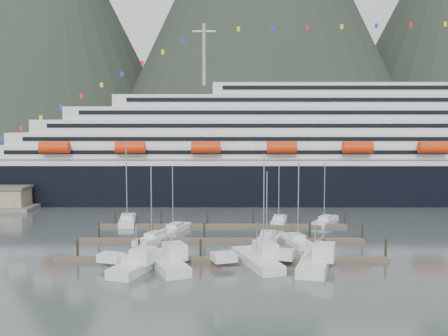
{
  "coord_description": "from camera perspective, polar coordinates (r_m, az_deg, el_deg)",
  "views": [
    {
      "loc": [
        -4.38,
        -84.07,
        19.29
      ],
      "look_at": [
        -4.68,
        22.0,
        11.01
      ],
      "focal_mm": 42.0,
      "sensor_mm": 36.0,
      "label": 1
    }
  ],
  "objects": [
    {
      "name": "dock_far",
      "position": [
        101.91,
        -0.15,
        -6.27
      ],
      "size": [
        48.18,
        2.28,
        3.2
      ],
      "color": "#4A3A2F",
      "rests_on": "ground"
    },
    {
      "name": "sailboat_d",
      "position": [
        86.1,
        4.51,
        -8.2
      ],
      "size": [
        6.03,
        11.45,
        15.58
      ],
      "rotation": [
        0.0,
        0.0,
        1.25
      ],
      "color": "silver",
      "rests_on": "ground"
    },
    {
      "name": "mountains",
      "position": [
        690.23,
        5.09,
        16.5
      ],
      "size": [
        870.0,
        440.0,
        420.0
      ],
      "color": "#222C21",
      "rests_on": "ground"
    },
    {
      "name": "sailboat_h",
      "position": [
        88.11,
        7.8,
        -7.93
      ],
      "size": [
        5.19,
        10.15,
        14.29
      ],
      "rotation": [
        0.0,
        0.0,
        1.83
      ],
      "color": "silver",
      "rests_on": "ground"
    },
    {
      "name": "dock_near",
      "position": [
        76.52,
        -0.26,
        -9.9
      ],
      "size": [
        48.18,
        2.28,
        3.2
      ],
      "color": "#4A3A2F",
      "rests_on": "ground"
    },
    {
      "name": "trawler_b",
      "position": [
        72.54,
        -9.6,
        -10.31
      ],
      "size": [
        8.88,
        10.88,
        6.7
      ],
      "rotation": [
        0.0,
        0.0,
        1.24
      ],
      "color": "silver",
      "rests_on": "ground"
    },
    {
      "name": "sailboat_f",
      "position": [
        106.31,
        6.0,
        -5.79
      ],
      "size": [
        4.25,
        9.52,
        12.66
      ],
      "rotation": [
        0.0,
        0.0,
        1.39
      ],
      "color": "silver",
      "rests_on": "ground"
    },
    {
      "name": "ground",
      "position": [
        86.37,
        3.1,
        -8.45
      ],
      "size": [
        1600.0,
        1600.0,
        0.0
      ],
      "primitive_type": "plane",
      "color": "#4F5D5C",
      "rests_on": "ground"
    },
    {
      "name": "sailboat_c",
      "position": [
        90.54,
        4.69,
        -7.59
      ],
      "size": [
        3.87,
        9.53,
        12.34
      ],
      "rotation": [
        0.0,
        0.0,
        1.42
      ],
      "color": "silver",
      "rests_on": "ground"
    },
    {
      "name": "trawler_a",
      "position": [
        73.58,
        -6.43,
        -10.06
      ],
      "size": [
        10.29,
        12.77,
        6.8
      ],
      "rotation": [
        0.0,
        0.0,
        1.95
      ],
      "color": "silver",
      "rests_on": "ground"
    },
    {
      "name": "sailboat_g",
      "position": [
        107.66,
        10.99,
        -5.72
      ],
      "size": [
        7.04,
        10.5,
        13.38
      ],
      "rotation": [
        0.0,
        0.0,
        1.1
      ],
      "color": "silver",
      "rests_on": "ground"
    },
    {
      "name": "sailboat_b",
      "position": [
        98.08,
        -5.34,
        -6.65
      ],
      "size": [
        5.56,
        10.12,
        12.48
      ],
      "rotation": [
        0.0,
        0.0,
        1.25
      ],
      "color": "silver",
      "rests_on": "ground"
    },
    {
      "name": "sailboat_a",
      "position": [
        89.81,
        -7.54,
        -7.7
      ],
      "size": [
        6.51,
        9.92,
        13.33
      ],
      "rotation": [
        0.0,
        0.0,
        1.14
      ],
      "color": "silver",
      "rests_on": "ground"
    },
    {
      "name": "trawler_c",
      "position": [
        74.7,
        3.48,
        -9.83
      ],
      "size": [
        10.08,
        13.22,
        6.52
      ],
      "rotation": [
        0.0,
        0.0,
        1.88
      ],
      "color": "silver",
      "rests_on": "ground"
    },
    {
      "name": "trawler_d",
      "position": [
        73.89,
        9.72,
        -10.0
      ],
      "size": [
        9.88,
        12.73,
        7.27
      ],
      "rotation": [
        0.0,
        0.0,
        1.3
      ],
      "color": "silver",
      "rests_on": "ground"
    },
    {
      "name": "dock_mid",
      "position": [
        89.17,
        -0.2,
        -7.83
      ],
      "size": [
        48.18,
        2.28,
        3.2
      ],
      "color": "#4A3A2F",
      "rests_on": "ground"
    },
    {
      "name": "cruise_ship",
      "position": [
        143.39,
        14.05,
        1.43
      ],
      "size": [
        210.0,
        30.4,
        50.3
      ],
      "color": "black",
      "rests_on": "ground"
    },
    {
      "name": "sailboat_e",
      "position": [
        107.58,
        -10.47,
        -5.69
      ],
      "size": [
        4.51,
        11.77,
        17.14
      ],
      "rotation": [
        0.0,
        0.0,
        1.71
      ],
      "color": "silver",
      "rests_on": "ground"
    }
  ]
}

